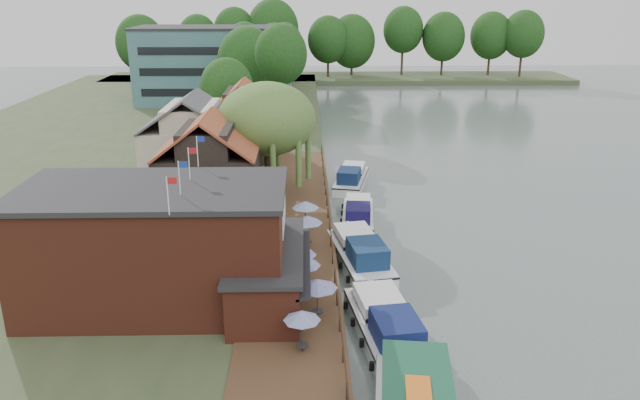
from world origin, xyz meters
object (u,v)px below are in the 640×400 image
object	(u,v)px
cottage_a	(209,167)
cruiser_2	(358,212)
pub	(190,245)
cottage_b	(193,139)
umbrella_2	(303,275)
cruiser_1	(360,249)
umbrella_3	(298,264)
umbrella_4	(294,241)
umbrella_0	(302,331)
umbrella_6	(305,216)
willow	(268,141)
hotel_block	(215,65)
cottage_c	(243,120)
cruiser_3	(351,176)
cruiser_0	(386,321)
umbrella_5	(307,231)
umbrella_1	(317,298)

from	to	relation	value
cottage_a	cruiser_2	bearing A→B (deg)	2.36
pub	cottage_b	size ratio (longest dim) A/B	2.08
umbrella_2	cottage_b	bearing A→B (deg)	113.77
cruiser_1	cruiser_2	world-z (taller)	cruiser_1
umbrella_3	umbrella_4	xyz separation A→B (m)	(-0.33, 3.94, 0.00)
umbrella_0	umbrella_2	distance (m)	6.64
umbrella_6	willow	bearing A→B (deg)	111.05
cottage_b	umbrella_2	world-z (taller)	cottage_b
cottage_b	cruiser_1	distance (m)	23.63
umbrella_0	umbrella_6	size ratio (longest dim) A/B	1.00
hotel_block	umbrella_0	world-z (taller)	hotel_block
umbrella_4	hotel_block	bearing A→B (deg)	102.21
umbrella_2	umbrella_4	xyz separation A→B (m)	(-0.69, 5.56, 0.00)
cruiser_2	cottage_c	bearing A→B (deg)	126.50
cruiser_2	cruiser_3	size ratio (longest dim) A/B	0.97
pub	cottage_b	xyz separation A→B (m)	(-4.00, 25.00, 0.60)
pub	umbrella_3	distance (m)	7.15
umbrella_2	cruiser_2	bearing A→B (deg)	72.69
umbrella_6	cruiser_0	distance (m)	15.31
umbrella_2	cruiser_3	size ratio (longest dim) A/B	0.25
umbrella_5	umbrella_6	bearing A→B (deg)	92.32
hotel_block	cruiser_3	bearing A→B (deg)	-66.55
willow	cruiser_1	world-z (taller)	willow
umbrella_1	umbrella_5	world-z (taller)	same
cruiser_0	umbrella_5	bearing A→B (deg)	103.09
umbrella_2	cruiser_3	bearing A→B (deg)	79.36
umbrella_0	cruiser_3	size ratio (longest dim) A/B	0.25
umbrella_1	cruiser_1	world-z (taller)	umbrella_1
cottage_b	cruiser_3	distance (m)	16.04
willow	umbrella_2	size ratio (longest dim) A/B	4.39
cottage_a	umbrella_1	size ratio (longest dim) A/B	3.62
hotel_block	umbrella_1	distance (m)	75.09
cottage_c	cruiser_0	bearing A→B (deg)	-73.04
pub	umbrella_2	xyz separation A→B (m)	(6.69, 0.73, -2.36)
pub	umbrella_2	distance (m)	7.13
cottage_a	umbrella_4	bearing A→B (deg)	-51.22
umbrella_0	hotel_block	bearing A→B (deg)	100.77
cottage_c	umbrella_2	distance (m)	34.07
hotel_block	cruiser_3	distance (m)	49.27
cruiser_3	cruiser_0	bearing A→B (deg)	-78.38
pub	cruiser_3	world-z (taller)	pub
umbrella_2	cruiser_1	distance (m)	7.48
cottage_c	cruiser_3	size ratio (longest dim) A/B	0.91
willow	pub	bearing A→B (deg)	-99.93
cottage_b	umbrella_2	bearing A→B (deg)	-66.23
cruiser_1	willow	bearing A→B (deg)	109.31
cottage_b	umbrella_1	bearing A→B (deg)	-67.19
umbrella_2	umbrella_3	distance (m)	1.65
umbrella_6	cruiser_1	xyz separation A→B (m)	(3.90, -4.41, -1.00)
hotel_block	cottage_a	size ratio (longest dim) A/B	2.95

